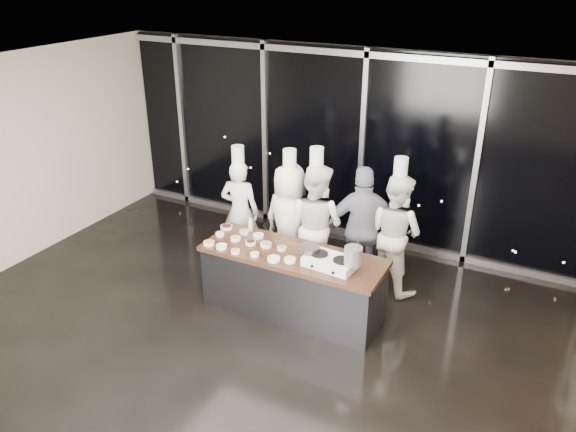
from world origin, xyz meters
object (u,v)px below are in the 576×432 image
at_px(stove, 330,262).
at_px(chef_right, 395,232).
at_px(stock_pot, 353,255).
at_px(frying_pan, 308,248).
at_px(chef_far_left, 240,211).
at_px(demo_counter, 293,282).
at_px(chef_left, 290,221).
at_px(chef_center, 315,225).
at_px(guest, 363,229).

xyz_separation_m(stove, chef_right, (0.44, 1.30, -0.07)).
xyz_separation_m(stove, stock_pot, (0.31, -0.04, 0.19)).
height_order(frying_pan, chef_far_left, chef_far_left).
bearing_deg(demo_counter, stove, -8.49).
bearing_deg(chef_left, demo_counter, 126.79).
xyz_separation_m(frying_pan, chef_center, (-0.31, 0.89, -0.12)).
bearing_deg(demo_counter, chef_left, 119.51).
bearing_deg(chef_left, chef_far_left, 2.81).
relative_size(stove, chef_right, 0.33).
height_order(stove, stock_pot, stock_pot).
height_order(demo_counter, chef_right, chef_right).
relative_size(chef_far_left, guest, 1.03).
height_order(stock_pot, chef_right, chef_right).
bearing_deg(guest, stove, 64.54).
height_order(stove, chef_right, chef_right).
xyz_separation_m(demo_counter, chef_center, (-0.06, 0.84, 0.49)).
relative_size(frying_pan, chef_right, 0.24).
height_order(chef_left, chef_center, chef_center).
height_order(chef_far_left, chef_right, chef_right).
distance_m(chef_left, guest, 1.09).
distance_m(stock_pot, chef_left, 1.70).
xyz_separation_m(chef_left, chef_right, (1.49, 0.36, 0.00)).
bearing_deg(chef_center, stock_pot, 143.70).
relative_size(guest, chef_right, 0.93).
bearing_deg(stove, stock_pot, -2.26).
xyz_separation_m(chef_left, guest, (1.07, 0.19, 0.03)).
bearing_deg(chef_right, demo_counter, 74.06).
distance_m(demo_counter, stock_pot, 1.13).
height_order(stock_pot, chef_left, chef_left).
bearing_deg(stove, chef_far_left, 157.82).
bearing_deg(chef_center, guest, -152.90).
xyz_separation_m(chef_far_left, chef_right, (2.39, 0.29, 0.04)).
height_order(stove, chef_center, chef_center).
xyz_separation_m(demo_counter, chef_far_left, (-1.38, 0.92, 0.41)).
bearing_deg(chef_left, chef_center, -174.58).
distance_m(frying_pan, chef_center, 0.95).
xyz_separation_m(demo_counter, frying_pan, (0.24, -0.05, 0.61)).
bearing_deg(chef_right, stock_pot, 108.28).
distance_m(stock_pot, chef_center, 1.37).
relative_size(chef_left, guest, 1.08).
bearing_deg(frying_pan, stove, -1.16).
relative_size(chef_center, chef_right, 1.05).
distance_m(stove, stock_pot, 0.37).
bearing_deg(guest, chef_left, -14.35).
xyz_separation_m(chef_far_left, guest, (1.97, 0.12, 0.07)).
bearing_deg(chef_right, frying_pan, 82.58).
height_order(frying_pan, guest, guest).
distance_m(chef_far_left, chef_right, 2.41).
bearing_deg(stock_pot, demo_counter, 171.88).
bearing_deg(chef_far_left, chef_right, 176.26).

